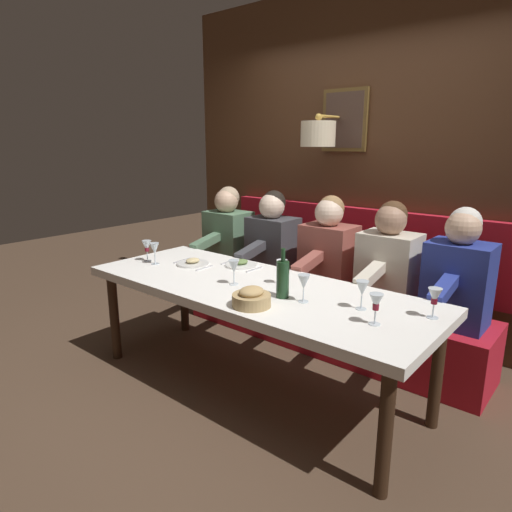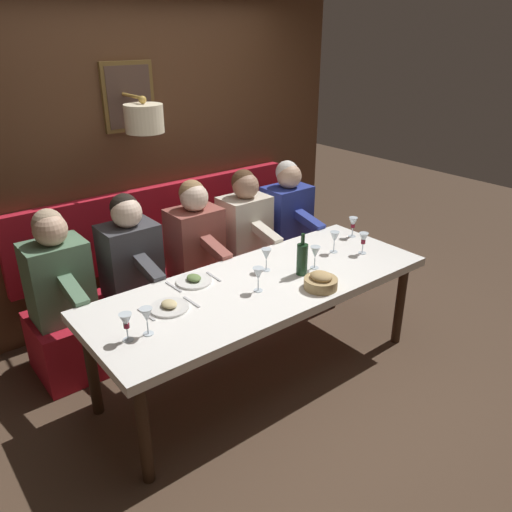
{
  "view_description": "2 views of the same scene",
  "coord_description": "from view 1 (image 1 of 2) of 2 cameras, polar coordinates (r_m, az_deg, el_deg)",
  "views": [
    {
      "loc": [
        -2.1,
        -1.78,
        1.64
      ],
      "look_at": [
        0.05,
        0.01,
        0.92
      ],
      "focal_mm": 31.32,
      "sensor_mm": 36.0,
      "label": 1
    },
    {
      "loc": [
        -2.33,
        1.91,
        2.3
      ],
      "look_at": [
        0.05,
        0.01,
        0.92
      ],
      "focal_mm": 35.56,
      "sensor_mm": 36.0,
      "label": 2
    }
  ],
  "objects": [
    {
      "name": "diner_near",
      "position": [
        3.34,
        16.55,
        -0.51
      ],
      "size": [
        0.6,
        0.4,
        0.79
      ],
      "color": "beige",
      "rests_on": "banquette_bench"
    },
    {
      "name": "wine_glass_1",
      "position": [
        2.88,
        3.33,
        -1.41
      ],
      "size": [
        0.07,
        0.07,
        0.16
      ],
      "color": "silver",
      "rests_on": "dining_table"
    },
    {
      "name": "wine_bottle",
      "position": [
        2.64,
        3.44,
        -2.91
      ],
      "size": [
        0.08,
        0.08,
        0.3
      ],
      "color": "#19381E",
      "rests_on": "dining_table"
    },
    {
      "name": "diner_nearest",
      "position": [
        3.19,
        24.45,
        -1.91
      ],
      "size": [
        0.6,
        0.4,
        0.79
      ],
      "color": "#283893",
      "rests_on": "banquette_bench"
    },
    {
      "name": "wine_glass_3",
      "position": [
        3.44,
        -12.83,
        0.87
      ],
      "size": [
        0.07,
        0.07,
        0.16
      ],
      "color": "silver",
      "rests_on": "dining_table"
    },
    {
      "name": "wine_glass_0",
      "position": [
        2.57,
        6.12,
        -3.4
      ],
      "size": [
        0.07,
        0.07,
        0.16
      ],
      "color": "silver",
      "rests_on": "dining_table"
    },
    {
      "name": "diner_middle",
      "position": [
        3.56,
        9.22,
        0.8
      ],
      "size": [
        0.6,
        0.4,
        0.79
      ],
      "color": "#934C42",
      "rests_on": "banquette_bench"
    },
    {
      "name": "wine_glass_6",
      "position": [
        2.52,
        13.41,
        -4.13
      ],
      "size": [
        0.07,
        0.07,
        0.16
      ],
      "color": "silver",
      "rests_on": "dining_table"
    },
    {
      "name": "place_setting_1",
      "position": [
        3.39,
        -8.06,
        -0.86
      ],
      "size": [
        0.24,
        0.31,
        0.05
      ],
      "color": "silver",
      "rests_on": "dining_table"
    },
    {
      "name": "back_wall_panel",
      "position": [
        4.0,
        13.45,
        10.12
      ],
      "size": [
        0.59,
        3.79,
        2.9
      ],
      "color": "#51331E",
      "rests_on": "ground_plane"
    },
    {
      "name": "diner_farthest",
      "position": [
        4.2,
        -3.63,
        3.05
      ],
      "size": [
        0.6,
        0.4,
        0.79
      ],
      "color": "#567A5B",
      "rests_on": "banquette_bench"
    },
    {
      "name": "diner_far",
      "position": [
        3.86,
        2.09,
        2.06
      ],
      "size": [
        0.6,
        0.4,
        0.79
      ],
      "color": "#3D3D42",
      "rests_on": "banquette_bench"
    },
    {
      "name": "bread_bowl",
      "position": [
        2.52,
        -0.59,
        -5.38
      ],
      "size": [
        0.22,
        0.22,
        0.12
      ],
      "color": "tan",
      "rests_on": "dining_table"
    },
    {
      "name": "banquette_bench",
      "position": [
        3.76,
        8.5,
        -7.88
      ],
      "size": [
        0.52,
        2.59,
        0.45
      ],
      "primitive_type": "cube",
      "color": "red",
      "rests_on": "ground_plane"
    },
    {
      "name": "ground_plane",
      "position": [
        3.21,
        -0.39,
        -16.35
      ],
      "size": [
        12.0,
        12.0,
        0.0
      ],
      "primitive_type": "plane",
      "color": "#4C3828"
    },
    {
      "name": "wine_glass_5",
      "position": [
        2.33,
        15.08,
        -5.81
      ],
      "size": [
        0.07,
        0.07,
        0.16
      ],
      "color": "silver",
      "rests_on": "dining_table"
    },
    {
      "name": "wine_glass_7",
      "position": [
        2.51,
        21.84,
        -4.9
      ],
      "size": [
        0.07,
        0.07,
        0.16
      ],
      "color": "silver",
      "rests_on": "dining_table"
    },
    {
      "name": "wine_glass_4",
      "position": [
        2.87,
        -2.84,
        -1.44
      ],
      "size": [
        0.07,
        0.07,
        0.16
      ],
      "color": "silver",
      "rests_on": "dining_table"
    },
    {
      "name": "wine_glass_2",
      "position": [
        3.54,
        -13.77,
        1.17
      ],
      "size": [
        0.07,
        0.07,
        0.16
      ],
      "color": "silver",
      "rests_on": "dining_table"
    },
    {
      "name": "place_setting_0",
      "position": [
        3.33,
        -1.89,
        -1.04
      ],
      "size": [
        0.24,
        0.31,
        0.05
      ],
      "color": "white",
      "rests_on": "dining_table"
    },
    {
      "name": "dining_table",
      "position": [
        2.92,
        -0.41,
        -4.89
      ],
      "size": [
        0.9,
        2.39,
        0.74
      ],
      "color": "white",
      "rests_on": "ground_plane"
    }
  ]
}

